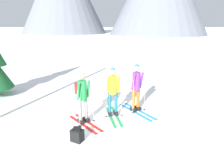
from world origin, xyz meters
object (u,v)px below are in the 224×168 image
object	(u,v)px
skier_in_purple	(137,86)
backpack_on_snow_front	(77,135)
skier_in_green	(83,95)
skier_in_yellow	(113,89)

from	to	relation	value
skier_in_purple	backpack_on_snow_front	size ratio (longest dim) A/B	4.46
skier_in_green	skier_in_purple	bearing A→B (deg)	26.93
skier_in_purple	skier_in_yellow	bearing A→B (deg)	-157.09
skier_in_yellow	backpack_on_snow_front	world-z (taller)	skier_in_yellow
skier_in_green	backpack_on_snow_front	size ratio (longest dim) A/B	4.34
skier_in_green	skier_in_yellow	world-z (taller)	skier_in_yellow
skier_in_green	backpack_on_snow_front	bearing A→B (deg)	-91.14
skier_in_yellow	skier_in_purple	xyz separation A→B (m)	(0.85, 0.36, -0.00)
skier_in_green	skier_in_yellow	xyz separation A→B (m)	(0.96, 0.56, 0.01)
skier_in_purple	backpack_on_snow_front	xyz separation A→B (m)	(-1.83, -2.00, -0.78)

